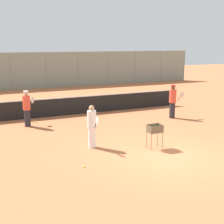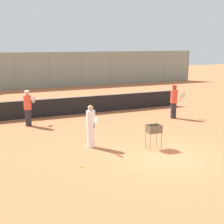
% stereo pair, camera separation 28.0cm
% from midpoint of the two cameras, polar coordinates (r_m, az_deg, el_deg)
% --- Properties ---
extents(ground_plane, '(80.00, 80.00, 0.00)m').
position_cam_midpoint_polar(ground_plane, '(11.72, 9.45, -8.13)').
color(ground_plane, '#B7663D').
extents(tennis_net, '(11.62, 0.10, 1.07)m').
position_cam_midpoint_polar(tennis_net, '(18.66, -4.43, 1.51)').
color(tennis_net, '#26592D').
rests_on(tennis_net, ground_plane).
extents(back_fence, '(31.32, 0.08, 3.31)m').
position_cam_midpoint_polar(back_fence, '(29.73, -12.24, 7.47)').
color(back_fence, gray).
rests_on(back_fence, ground_plane).
extents(player_white_outfit, '(0.70, 0.74, 1.80)m').
position_cam_midpoint_polar(player_white_outfit, '(16.11, -15.79, 0.69)').
color(player_white_outfit, '#26262D').
rests_on(player_white_outfit, ground_plane).
extents(player_red_cap, '(0.36, 0.92, 1.72)m').
position_cam_midpoint_polar(player_red_cap, '(12.38, -4.34, -2.58)').
color(player_red_cap, white).
rests_on(player_red_cap, ground_plane).
extents(player_yellow_shirt, '(0.94, 0.38, 1.85)m').
position_cam_midpoint_polar(player_yellow_shirt, '(17.57, 10.59, 1.98)').
color(player_yellow_shirt, '#26262D').
rests_on(player_yellow_shirt, ground_plane).
extents(ball_cart, '(0.56, 0.41, 0.96)m').
position_cam_midpoint_polar(ball_cart, '(12.38, 7.21, -3.38)').
color(ball_cart, brown).
rests_on(ball_cart, ground_plane).
extents(tennis_ball_0, '(0.07, 0.07, 0.07)m').
position_cam_midpoint_polar(tennis_ball_0, '(17.09, -14.35, -1.67)').
color(tennis_ball_0, '#D1E54C').
rests_on(tennis_ball_0, ground_plane).
extents(tennis_ball_1, '(0.07, 0.07, 0.07)m').
position_cam_midpoint_polar(tennis_ball_1, '(16.97, -14.59, -1.78)').
color(tennis_ball_1, '#D1E54C').
rests_on(tennis_ball_1, ground_plane).
extents(tennis_ball_2, '(0.07, 0.07, 0.07)m').
position_cam_midpoint_polar(tennis_ball_2, '(10.70, -5.95, -9.87)').
color(tennis_ball_2, '#D1E54C').
rests_on(tennis_ball_2, ground_plane).
extents(tennis_ball_3, '(0.07, 0.07, 0.07)m').
position_cam_midpoint_polar(tennis_ball_3, '(14.59, 8.87, -3.83)').
color(tennis_ball_3, '#D1E54C').
rests_on(tennis_ball_3, ground_plane).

